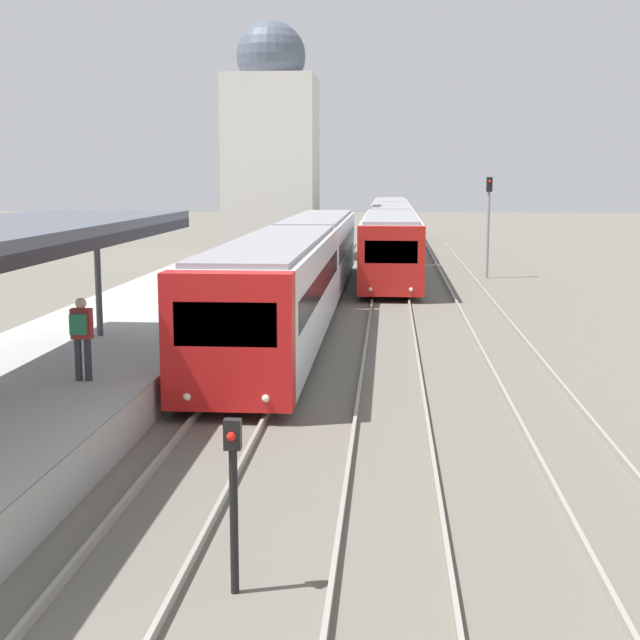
% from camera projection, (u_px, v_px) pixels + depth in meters
% --- Properties ---
extents(person_on_platform, '(0.40, 0.40, 1.66)m').
position_uv_depth(person_on_platform, '(81.00, 332.00, 17.55)').
color(person_on_platform, '#2D2D33').
rests_on(person_on_platform, station_platform).
extents(train_near, '(2.65, 30.58, 3.15)m').
position_uv_depth(train_near, '(302.00, 264.00, 32.49)').
color(train_near, red).
rests_on(train_near, ground_plane).
extents(train_far, '(2.64, 44.62, 3.12)m').
position_uv_depth(train_far, '(391.00, 227.00, 56.33)').
color(train_far, red).
rests_on(train_far, ground_plane).
extents(signal_post_near, '(0.20, 0.21, 2.13)m').
position_uv_depth(signal_post_near, '(233.00, 488.00, 10.37)').
color(signal_post_near, black).
rests_on(signal_post_near, ground_plane).
extents(signal_mast_far, '(0.28, 0.29, 4.87)m').
position_uv_depth(signal_mast_far, '(489.00, 215.00, 42.95)').
color(signal_mast_far, gray).
rests_on(signal_mast_far, ground_plane).
extents(distant_domed_building, '(5.35, 5.35, 13.97)m').
position_uv_depth(distant_domed_building, '(272.00, 148.00, 53.46)').
color(distant_domed_building, silver).
rests_on(distant_domed_building, ground_plane).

